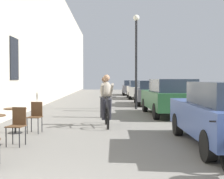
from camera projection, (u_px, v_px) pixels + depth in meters
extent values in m
cube|color=#B7AD99|center=(31.00, 26.00, 16.35)|extent=(0.50, 68.00, 8.75)
cube|color=black|center=(14.00, 59.00, 12.40)|extent=(0.04, 1.10, 1.70)
cylinder|color=black|center=(19.00, 138.00, 6.96)|extent=(0.02, 0.02, 0.45)
cylinder|color=black|center=(6.00, 137.00, 7.01)|extent=(0.02, 0.02, 0.45)
cylinder|color=black|center=(26.00, 135.00, 7.28)|extent=(0.02, 0.02, 0.45)
cylinder|color=black|center=(13.00, 135.00, 7.33)|extent=(0.02, 0.02, 0.45)
cube|color=#4C331E|center=(16.00, 126.00, 7.14)|extent=(0.44, 0.44, 0.02)
cube|color=#4C331E|center=(19.00, 116.00, 7.31)|extent=(0.34, 0.08, 0.42)
cylinder|color=black|center=(15.00, 133.00, 8.86)|extent=(0.40, 0.40, 0.02)
cylinder|color=black|center=(15.00, 121.00, 8.85)|extent=(0.05, 0.05, 0.67)
cylinder|color=#4C331E|center=(15.00, 109.00, 8.84)|extent=(0.64, 0.64, 0.02)
cylinder|color=black|center=(38.00, 126.00, 8.69)|extent=(0.02, 0.02, 0.45)
cylinder|color=black|center=(27.00, 126.00, 8.73)|extent=(0.02, 0.02, 0.45)
cylinder|color=black|center=(42.00, 125.00, 9.01)|extent=(0.02, 0.02, 0.45)
cylinder|color=black|center=(31.00, 124.00, 9.05)|extent=(0.02, 0.02, 0.45)
cube|color=#4C331E|center=(35.00, 117.00, 8.86)|extent=(0.43, 0.43, 0.02)
cube|color=#4C331E|center=(37.00, 109.00, 9.03)|extent=(0.34, 0.07, 0.42)
torus|color=black|center=(108.00, 119.00, 9.57)|extent=(0.09, 0.71, 0.71)
torus|color=black|center=(106.00, 115.00, 10.62)|extent=(0.09, 0.71, 0.71)
cylinder|color=black|center=(106.00, 107.00, 10.52)|extent=(0.05, 0.22, 0.58)
cylinder|color=black|center=(107.00, 98.00, 10.01)|extent=(0.08, 0.83, 0.14)
cylinder|color=black|center=(108.00, 108.00, 9.58)|extent=(0.04, 0.09, 0.67)
cylinder|color=black|center=(107.00, 115.00, 10.12)|extent=(0.09, 1.00, 0.12)
cylinder|color=black|center=(108.00, 97.00, 9.60)|extent=(0.52, 0.06, 0.03)
ellipsoid|color=black|center=(106.00, 98.00, 10.42)|extent=(0.12, 0.24, 0.06)
ellipsoid|color=#9E9384|center=(106.00, 90.00, 10.33)|extent=(0.36, 0.37, 0.59)
sphere|color=#A57A5B|center=(106.00, 78.00, 10.28)|extent=(0.22, 0.22, 0.22)
cylinder|color=#26262D|center=(110.00, 109.00, 10.28)|extent=(0.15, 0.40, 0.75)
cylinder|color=#26262D|center=(104.00, 109.00, 10.27)|extent=(0.15, 0.40, 0.75)
cylinder|color=#9E9384|center=(111.00, 90.00, 9.95)|extent=(0.15, 0.75, 0.48)
cylinder|color=#9E9384|center=(103.00, 90.00, 9.93)|extent=(0.12, 0.75, 0.48)
cylinder|color=#26262D|center=(107.00, 108.00, 12.47)|extent=(0.14, 0.14, 0.81)
cylinder|color=#26262D|center=(102.00, 108.00, 12.46)|extent=(0.14, 0.14, 0.81)
ellipsoid|color=#9E9384|center=(104.00, 90.00, 12.44)|extent=(0.35, 0.25, 0.64)
sphere|color=brown|center=(104.00, 80.00, 12.42)|extent=(0.22, 0.22, 0.22)
cylinder|color=#26262D|center=(109.00, 103.00, 14.96)|extent=(0.14, 0.14, 0.81)
cylinder|color=#26262D|center=(105.00, 103.00, 14.96)|extent=(0.14, 0.14, 0.81)
ellipsoid|color=#2D3342|center=(107.00, 88.00, 14.94)|extent=(0.35, 0.25, 0.64)
sphere|color=tan|center=(107.00, 79.00, 14.92)|extent=(0.22, 0.22, 0.22)
cylinder|color=black|center=(136.00, 65.00, 15.97)|extent=(0.12, 0.12, 4.60)
sphere|color=silver|center=(136.00, 18.00, 15.89)|extent=(0.32, 0.32, 0.32)
cube|color=#384C84|center=(224.00, 118.00, 7.12)|extent=(1.85, 4.24, 0.68)
cylinder|color=black|center=(178.00, 124.00, 8.53)|extent=(0.21, 0.61, 0.61)
cylinder|color=black|center=(208.00, 146.00, 5.76)|extent=(0.21, 0.61, 0.61)
cube|color=#23512D|center=(169.00, 100.00, 13.28)|extent=(1.91, 4.43, 0.71)
cube|color=#283342|center=(172.00, 86.00, 12.73)|extent=(1.58, 2.40, 0.53)
cylinder|color=black|center=(145.00, 105.00, 14.70)|extent=(0.22, 0.64, 0.63)
cylinder|color=black|center=(179.00, 105.00, 14.77)|extent=(0.22, 0.64, 0.63)
cylinder|color=black|center=(156.00, 111.00, 11.81)|extent=(0.22, 0.64, 0.63)
cylinder|color=black|center=(199.00, 111.00, 11.88)|extent=(0.22, 0.64, 0.63)
cube|color=#595960|center=(150.00, 94.00, 18.91)|extent=(1.87, 4.21, 0.68)
cube|color=#283342|center=(151.00, 85.00, 18.39)|extent=(1.52, 2.29, 0.50)
cylinder|color=black|center=(136.00, 98.00, 20.30)|extent=(0.21, 0.60, 0.60)
cylinder|color=black|center=(159.00, 98.00, 20.28)|extent=(0.21, 0.60, 0.60)
cylinder|color=black|center=(138.00, 101.00, 17.57)|extent=(0.21, 0.60, 0.60)
cylinder|color=black|center=(166.00, 101.00, 17.54)|extent=(0.21, 0.60, 0.60)
cube|color=beige|center=(138.00, 91.00, 24.85)|extent=(1.78, 4.14, 0.67)
cube|color=#283342|center=(139.00, 84.00, 24.34)|extent=(1.47, 2.24, 0.50)
cylinder|color=black|center=(128.00, 94.00, 26.22)|extent=(0.20, 0.60, 0.59)
cylinder|color=black|center=(146.00, 94.00, 26.22)|extent=(0.20, 0.60, 0.59)
cylinder|color=black|center=(130.00, 96.00, 23.51)|extent=(0.20, 0.60, 0.59)
cylinder|color=black|center=(150.00, 96.00, 23.51)|extent=(0.20, 0.60, 0.59)
cube|color=#595960|center=(131.00, 89.00, 30.63)|extent=(1.84, 4.14, 0.67)
cube|color=#283342|center=(131.00, 83.00, 30.12)|extent=(1.50, 2.26, 0.49)
cylinder|color=black|center=(123.00, 91.00, 32.00)|extent=(0.21, 0.60, 0.59)
cylinder|color=black|center=(138.00, 91.00, 31.97)|extent=(0.21, 0.60, 0.59)
cylinder|color=black|center=(124.00, 93.00, 29.30)|extent=(0.21, 0.60, 0.59)
cylinder|color=black|center=(140.00, 93.00, 29.28)|extent=(0.21, 0.60, 0.59)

